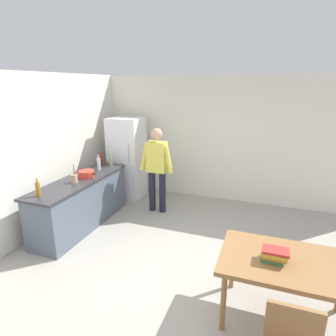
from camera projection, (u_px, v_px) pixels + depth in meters
name	position (u px, v px, depth m)	size (l,w,h in m)	color
ground_plane	(171.00, 275.00, 3.90)	(14.00, 14.00, 0.00)	#9E998E
wall_back	(217.00, 139.00, 6.21)	(6.40, 0.12, 2.70)	silver
wall_left	(22.00, 159.00, 4.54)	(0.12, 5.60, 2.70)	silver
kitchen_counter	(82.00, 202.00, 5.14)	(0.64, 2.20, 0.90)	#4C5666
refrigerator	(127.00, 158.00, 6.42)	(0.70, 0.67, 1.80)	white
person	(157.00, 165.00, 5.59)	(0.70, 0.22, 1.70)	#1E1E2D
dining_table	(288.00, 267.00, 2.98)	(1.40, 0.90, 0.75)	olive
cooking_pot	(86.00, 174.00, 5.09)	(0.40, 0.28, 0.12)	red
utensil_jar	(74.00, 178.00, 4.80)	(0.11, 0.11, 0.32)	tan
bottle_sauce_red	(101.00, 160.00, 5.92)	(0.06, 0.06, 0.24)	#B22319
bottle_vinegar_tall	(111.00, 160.00, 5.76)	(0.06, 0.06, 0.32)	gray
bottle_oil_amber	(38.00, 189.00, 4.21)	(0.06, 0.06, 0.28)	#996619
bottle_water_clear	(99.00, 164.00, 5.49)	(0.07, 0.07, 0.30)	silver
book_stack	(274.00, 255.00, 2.93)	(0.27, 0.18, 0.14)	#387A47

